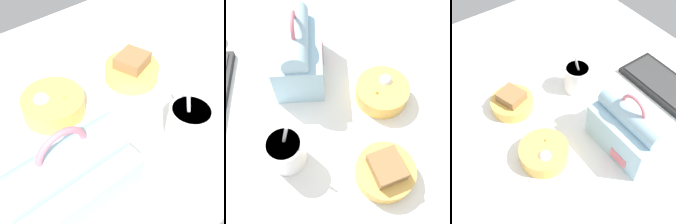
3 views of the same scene
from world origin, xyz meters
TOP-DOWN VIEW (x-y plane):
  - desk_surface at (0.00, 0.00)cm, footprint 140.00×110.00cm
  - keyboard at (7.26, 31.10)cm, footprint 31.25×14.33cm
  - lunch_bag at (15.52, 4.28)cm, footprint 21.07×12.82cm
  - soup_cup at (-10.89, 6.99)cm, footprint 8.44×8.44cm
  - bento_bowl_sandwich at (-16.01, -14.92)cm, footprint 13.46×13.46cm
  - bento_bowl_snacks at (5.47, -17.11)cm, footprint 13.90×13.90cm

SIDE VIEW (x-z plane):
  - desk_surface at x=0.00cm, z-range 0.00..2.00cm
  - keyboard at x=7.26cm, z-range 1.97..4.07cm
  - bento_bowl_snacks at x=5.47cm, z-range 1.51..7.62cm
  - bento_bowl_sandwich at x=-16.01cm, z-range 1.12..8.06cm
  - soup_cup at x=-10.89cm, z-range -0.82..14.38cm
  - lunch_bag at x=15.52cm, z-range -0.67..19.69cm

